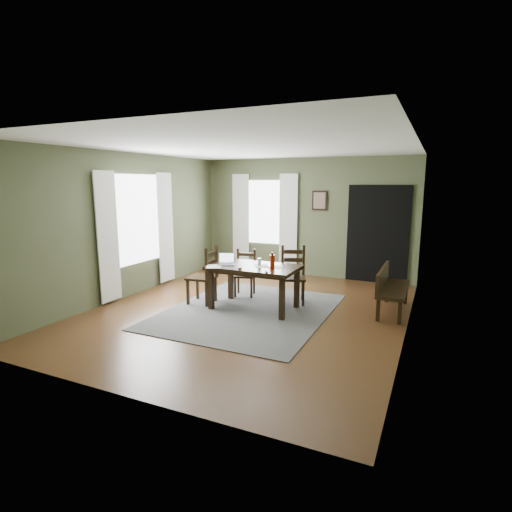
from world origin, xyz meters
The scene contains 24 objects.
ground centered at (0.00, 0.00, -0.01)m, with size 5.00×6.00×0.01m.
room_shell centered at (0.00, 0.00, 1.80)m, with size 5.02×6.02×2.71m.
rug centered at (0.00, 0.00, 0.01)m, with size 2.60×3.20×0.01m.
dining_table centered at (0.03, 0.16, 0.67)m, with size 1.50×0.91×0.75m.
chair_end centered at (-0.91, 0.07, 0.51)m, with size 0.49×0.49×1.03m.
chair_back_left centered at (-0.48, 0.85, 0.43)m, with size 0.47×0.47×0.88m.
chair_back_right centered at (0.51, 0.79, 0.50)m, with size 0.57×0.57×1.02m.
bench centered at (2.15, 0.97, 0.45)m, with size 0.43×1.33×0.75m.
laptop centered at (-0.46, 0.08, 0.81)m, with size 0.35×0.32×0.20m.
computer_mouse centered at (-0.06, -0.18, 0.77)m, with size 0.05×0.09×0.03m, color #3F3F42.
tv_remote centered at (0.40, -0.18, 0.77)m, with size 0.04×0.16×0.02m, color black.
drinking_glass centered at (0.13, 0.15, 0.83)m, with size 0.06×0.06×0.14m, color silver.
water_bottle centered at (0.41, 0.04, 0.88)m, with size 0.09×0.09×0.27m.
paper_a centered at (-0.56, -0.18, 0.76)m, with size 0.24×0.32×0.00m, color white.
paper_c centered at (0.15, 0.18, 0.76)m, with size 0.23×0.29×0.00m, color white.
paper_d centered at (0.41, 0.20, 0.76)m, with size 0.21×0.28×0.00m, color white.
window_left centered at (-2.47, 0.20, 1.45)m, with size 0.01×1.30×1.70m.
window_back centered at (-1.00, 2.97, 1.45)m, with size 1.00×0.01×1.50m.
curtain_left_near centered at (-2.44, -0.62, 1.20)m, with size 0.03×0.48×2.30m.
curtain_left_far centered at (-2.44, 1.02, 1.20)m, with size 0.03×0.48×2.30m.
curtain_back_left centered at (-1.62, 2.94, 1.20)m, with size 0.44×0.03×2.30m.
curtain_back_right centered at (-0.38, 2.94, 1.20)m, with size 0.44×0.03×2.30m.
framed_picture centered at (0.35, 2.97, 1.75)m, with size 0.34×0.03×0.44m.
doorway_back centered at (1.65, 2.97, 1.05)m, with size 1.30×0.03×2.10m.
Camera 1 is at (2.81, -5.84, 2.14)m, focal length 28.00 mm.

